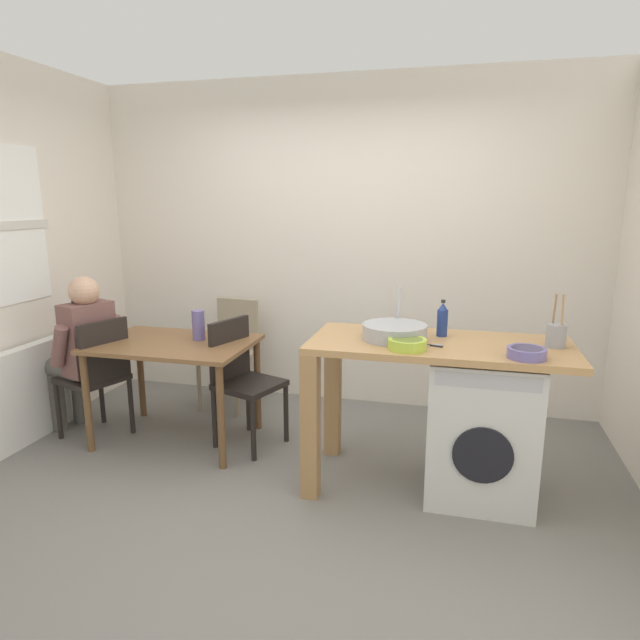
# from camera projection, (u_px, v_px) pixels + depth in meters

# --- Properties ---
(ground_plane) EXTENTS (5.46, 5.46, 0.00)m
(ground_plane) POSITION_uv_depth(u_px,v_px,m) (279.00, 498.00, 3.20)
(ground_plane) COLOR slate
(wall_back) EXTENTS (4.60, 0.10, 2.70)m
(wall_back) POSITION_uv_depth(u_px,v_px,m) (343.00, 245.00, 4.56)
(wall_back) COLOR silver
(wall_back) RESTS_ON ground_plane
(radiator) EXTENTS (0.10, 0.80, 0.70)m
(radiator) POSITION_uv_depth(u_px,v_px,m) (25.00, 395.00, 3.90)
(radiator) COLOR white
(radiator) RESTS_ON ground_plane
(dining_table) EXTENTS (1.10, 0.76, 0.74)m
(dining_table) POSITION_uv_depth(u_px,v_px,m) (174.00, 355.00, 3.86)
(dining_table) COLOR brown
(dining_table) RESTS_ON ground_plane
(chair_person_seat) EXTENTS (0.51, 0.51, 0.90)m
(chair_person_seat) POSITION_uv_depth(u_px,v_px,m) (98.00, 372.00, 3.91)
(chair_person_seat) COLOR black
(chair_person_seat) RESTS_ON ground_plane
(chair_opposite) EXTENTS (0.51, 0.51, 0.90)m
(chair_opposite) POSITION_uv_depth(u_px,v_px,m) (242.00, 375.00, 3.84)
(chair_opposite) COLOR black
(chair_opposite) RESTS_ON ground_plane
(chair_spare_by_wall) EXTENTS (0.44, 0.44, 0.90)m
(chair_spare_by_wall) POSITION_uv_depth(u_px,v_px,m) (233.00, 346.00, 4.60)
(chair_spare_by_wall) COLOR gray
(chair_spare_by_wall) RESTS_ON ground_plane
(seated_person) EXTENTS (0.57, 0.54, 1.20)m
(seated_person) POSITION_uv_depth(u_px,v_px,m) (82.00, 347.00, 3.96)
(seated_person) COLOR #595651
(seated_person) RESTS_ON ground_plane
(kitchen_counter) EXTENTS (1.50, 0.68, 0.92)m
(kitchen_counter) POSITION_uv_depth(u_px,v_px,m) (402.00, 365.00, 3.22)
(kitchen_counter) COLOR tan
(kitchen_counter) RESTS_ON ground_plane
(washing_machine) EXTENTS (0.60, 0.61, 0.86)m
(washing_machine) POSITION_uv_depth(u_px,v_px,m) (481.00, 426.00, 3.18)
(washing_machine) COLOR silver
(washing_machine) RESTS_ON ground_plane
(sink_basin) EXTENTS (0.38, 0.38, 0.09)m
(sink_basin) POSITION_uv_depth(u_px,v_px,m) (395.00, 332.00, 3.19)
(sink_basin) COLOR #9EA0A5
(sink_basin) RESTS_ON kitchen_counter
(tap) EXTENTS (0.02, 0.02, 0.28)m
(tap) POSITION_uv_depth(u_px,v_px,m) (398.00, 310.00, 3.34)
(tap) COLOR #B2B2B7
(tap) RESTS_ON kitchen_counter
(bottle_tall_green) EXTENTS (0.06, 0.06, 0.22)m
(bottle_tall_green) POSITION_uv_depth(u_px,v_px,m) (442.00, 320.00, 3.25)
(bottle_tall_green) COLOR navy
(bottle_tall_green) RESTS_ON kitchen_counter
(mixing_bowl) EXTENTS (0.21, 0.21, 0.06)m
(mixing_bowl) POSITION_uv_depth(u_px,v_px,m) (407.00, 343.00, 2.98)
(mixing_bowl) COLOR #A8C63D
(mixing_bowl) RESTS_ON kitchen_counter
(utensil_crock) EXTENTS (0.11, 0.11, 0.30)m
(utensil_crock) POSITION_uv_depth(u_px,v_px,m) (556.00, 335.00, 3.02)
(utensil_crock) COLOR gray
(utensil_crock) RESTS_ON kitchen_counter
(colander) EXTENTS (0.20, 0.20, 0.06)m
(colander) POSITION_uv_depth(u_px,v_px,m) (527.00, 352.00, 2.81)
(colander) COLOR slate
(colander) RESTS_ON kitchen_counter
(vase) EXTENTS (0.09, 0.09, 0.22)m
(vase) POSITION_uv_depth(u_px,v_px,m) (198.00, 325.00, 3.87)
(vase) COLOR slate
(vase) RESTS_ON dining_table
(scissors) EXTENTS (0.15, 0.06, 0.01)m
(scissors) POSITION_uv_depth(u_px,v_px,m) (430.00, 345.00, 3.05)
(scissors) COLOR #B2B2B7
(scissors) RESTS_ON kitchen_counter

